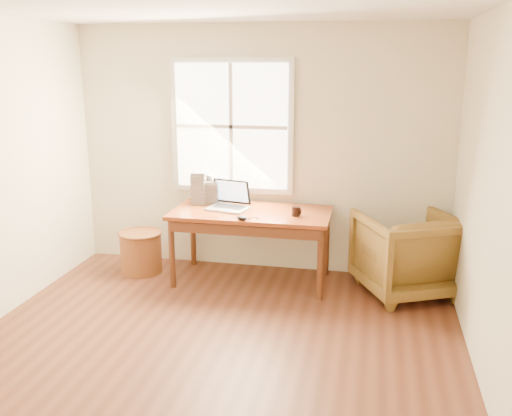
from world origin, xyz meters
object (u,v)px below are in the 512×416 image
(wicker_stool, at_px, (141,252))
(laptop, at_px, (228,195))
(armchair, at_px, (407,254))
(desk, at_px, (251,213))
(coffee_mug, at_px, (296,211))
(cd_stack_a, at_px, (209,188))

(wicker_stool, xyz_separation_m, laptop, (0.98, -0.00, 0.68))
(armchair, relative_size, wicker_stool, 2.03)
(armchair, distance_m, laptop, 1.86)
(desk, height_order, laptop, laptop)
(armchair, xyz_separation_m, coffee_mug, (-1.08, -0.09, 0.39))
(desk, distance_m, armchair, 1.58)
(laptop, bearing_deg, coffee_mug, 5.38)
(coffee_mug, relative_size, cd_stack_a, 0.31)
(armchair, xyz_separation_m, laptop, (-1.79, -0.00, 0.50))
(laptop, bearing_deg, cd_stack_a, 146.76)
(armchair, height_order, wicker_stool, armchair)
(desk, distance_m, laptop, 0.30)
(armchair, xyz_separation_m, wicker_stool, (-2.77, 0.00, -0.19))
(desk, xyz_separation_m, armchair, (1.55, 0.00, -0.33))
(wicker_stool, bearing_deg, cd_stack_a, 22.71)
(laptop, bearing_deg, desk, 13.19)
(desk, height_order, coffee_mug, coffee_mug)
(desk, bearing_deg, coffee_mug, -11.29)
(desk, height_order, cd_stack_a, cd_stack_a)
(cd_stack_a, bearing_deg, wicker_stool, -157.29)
(coffee_mug, height_order, cd_stack_a, cd_stack_a)
(armchair, bearing_deg, laptop, -25.53)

